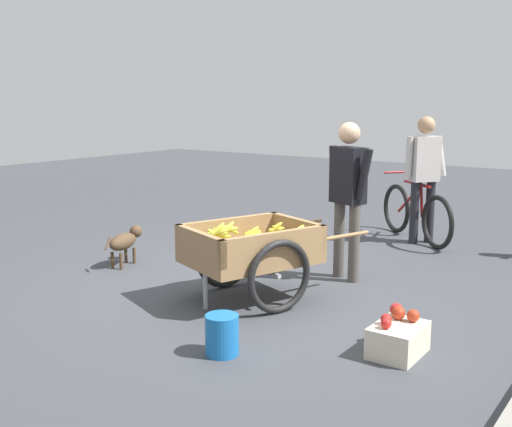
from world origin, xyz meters
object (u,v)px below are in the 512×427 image
at_px(apple_crate, 398,337).
at_px(plastic_bucket, 222,335).
at_px(vendor_person, 348,187).
at_px(bicycle, 416,213).
at_px(cyclist_person, 424,168).
at_px(dog, 125,241).
at_px(fruit_cart, 251,252).

bearing_deg(apple_crate, plastic_bucket, -54.52).
relative_size(vendor_person, bicycle, 1.18).
relative_size(cyclist_person, dog, 2.41).
relative_size(fruit_cart, vendor_person, 1.15).
xyz_separation_m(plastic_bucket, apple_crate, (-0.73, 1.02, -0.02)).
xyz_separation_m(fruit_cart, bicycle, (-3.14, 0.34, -0.09)).
bearing_deg(bicycle, apple_crate, 19.18).
bearing_deg(vendor_person, fruit_cart, -21.04).
height_order(fruit_cart, cyclist_person, cyclist_person).
bearing_deg(bicycle, cyclist_person, 51.26).
distance_m(bicycle, dog, 3.68).
bearing_deg(dog, cyclist_person, 142.02).
distance_m(bicycle, plastic_bucket, 4.27).
distance_m(fruit_cart, apple_crate, 1.65).
bearing_deg(fruit_cart, cyclist_person, 171.45).
distance_m(dog, plastic_bucket, 2.68).
distance_m(cyclist_person, apple_crate, 3.71).
height_order(bicycle, plastic_bucket, bicycle).
distance_m(bicycle, apple_crate, 3.75).
relative_size(vendor_person, cyclist_person, 0.99).
bearing_deg(apple_crate, bicycle, -160.82).
relative_size(bicycle, cyclist_person, 0.84).
relative_size(vendor_person, plastic_bucket, 5.38).
height_order(cyclist_person, dog, cyclist_person).
height_order(vendor_person, cyclist_person, cyclist_person).
bearing_deg(apple_crate, vendor_person, -141.62).
bearing_deg(cyclist_person, bicycle, -128.74).
bearing_deg(cyclist_person, fruit_cart, -8.55).
bearing_deg(dog, bicycle, 144.38).
xyz_separation_m(bicycle, plastic_bucket, (4.26, 0.21, -0.21)).
bearing_deg(plastic_bucket, bicycle, -177.15).
bearing_deg(plastic_bucket, fruit_cart, -153.85).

